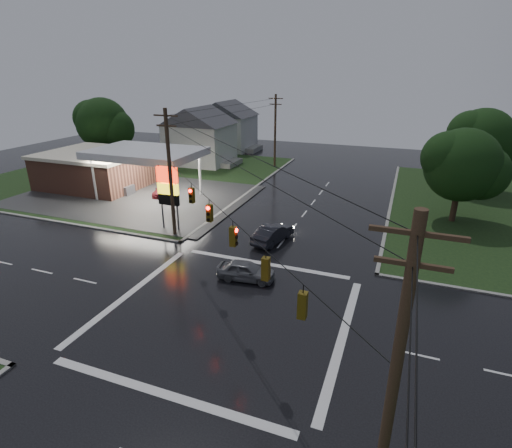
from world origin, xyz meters
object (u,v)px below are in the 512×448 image
(utility_pole_n, at_px, (275,130))
(car_pump, at_px, (164,190))
(pylon_sign, at_px, (168,188))
(utility_pole_se, at_px, (392,391))
(tree_nw_behind, at_px, (103,124))
(house_far, at_px, (227,125))
(tree_ne_far, at_px, (483,140))
(utility_pole_nw, at_px, (170,172))
(house_near, at_px, (200,135))
(tree_ne_near, at_px, (464,165))
(gas_station, at_px, (104,167))
(car_north, at_px, (273,233))
(car_crossing, at_px, (246,271))

(utility_pole_n, height_order, car_pump, utility_pole_n)
(pylon_sign, distance_m, car_pump, 11.70)
(car_pump, bearing_deg, utility_pole_se, -61.55)
(tree_nw_behind, xyz_separation_m, car_pump, (16.75, -10.43, -5.54))
(house_far, height_order, tree_ne_far, tree_ne_far)
(utility_pole_nw, height_order, house_near, utility_pole_nw)
(house_far, distance_m, tree_nw_behind, 21.65)
(utility_pole_nw, relative_size, tree_ne_near, 1.22)
(tree_nw_behind, relative_size, tree_ne_far, 1.02)
(gas_station, distance_m, car_pump, 8.80)
(tree_ne_near, bearing_deg, tree_nw_behind, 170.53)
(utility_pole_n, distance_m, tree_ne_near, 28.55)
(house_near, height_order, car_north, house_near)
(utility_pole_nw, bearing_deg, house_near, 113.37)
(utility_pole_n, xyz_separation_m, car_pump, (-7.59, -18.44, -4.83))
(tree_nw_behind, relative_size, car_pump, 2.27)
(car_pump, bearing_deg, house_near, 89.22)
(tree_ne_near, height_order, car_north, tree_ne_near)
(pylon_sign, relative_size, tree_nw_behind, 0.60)
(tree_nw_behind, bearing_deg, gas_station, -51.58)
(pylon_sign, bearing_deg, tree_ne_far, 40.35)
(tree_ne_far, distance_m, car_pump, 37.57)
(pylon_sign, height_order, house_near, house_near)
(utility_pole_nw, bearing_deg, tree_ne_far, 42.59)
(utility_pole_se, relative_size, tree_ne_near, 1.22)
(house_near, bearing_deg, tree_nw_behind, -155.02)
(house_far, height_order, car_pump, house_far)
(gas_station, xyz_separation_m, tree_ne_far, (42.83, 14.29, 3.63))
(house_far, bearing_deg, utility_pole_n, -38.77)
(pylon_sign, relative_size, tree_ne_far, 0.61)
(utility_pole_n, bearing_deg, tree_ne_near, -34.10)
(utility_pole_se, height_order, car_pump, utility_pole_se)
(pylon_sign, height_order, utility_pole_se, utility_pole_se)
(pylon_sign, distance_m, tree_nw_behind, 30.49)
(house_far, xyz_separation_m, car_pump, (4.86, -28.44, -3.77))
(tree_nw_behind, distance_m, car_north, 38.42)
(utility_pole_nw, distance_m, tree_nw_behind, 31.82)
(utility_pole_n, bearing_deg, pylon_sign, -92.08)
(utility_pole_n, bearing_deg, house_near, -170.09)
(utility_pole_n, height_order, car_crossing, utility_pole_n)
(house_near, xyz_separation_m, tree_nw_behind, (-12.89, -6.01, 1.77))
(utility_pole_nw, xyz_separation_m, tree_ne_far, (26.65, 24.49, 0.46))
(utility_pole_nw, bearing_deg, tree_ne_near, 27.86)
(car_north, bearing_deg, house_far, -47.15)
(utility_pole_se, height_order, utility_pole_n, utility_pole_se)
(gas_station, distance_m, utility_pole_se, 45.83)
(house_far, distance_m, car_crossing, 48.90)
(gas_station, relative_size, car_crossing, 6.43)
(tree_nw_behind, distance_m, car_pump, 20.50)
(house_far, relative_size, car_north, 2.37)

